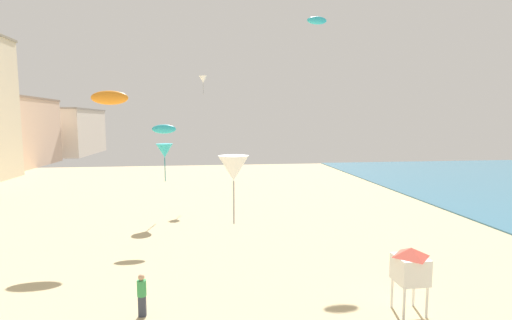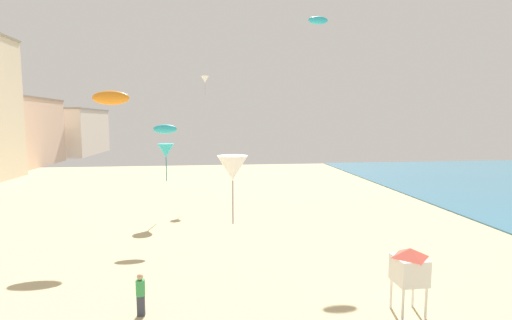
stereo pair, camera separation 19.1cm
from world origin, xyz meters
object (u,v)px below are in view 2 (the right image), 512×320
object	(u,v)px
kite_flyer	(141,292)
kite_orange_parafoil	(111,98)
kite_cyan_parafoil	(318,20)
kite_cyan_parafoil_2	(165,129)
kite_white_delta	(205,79)
kite_white_delta_2	(233,168)
kite_cyan_delta	(166,151)
lifeguard_stand	(410,266)

from	to	relation	value
kite_flyer	kite_orange_parafoil	distance (m)	13.98
kite_cyan_parafoil	kite_cyan_parafoil_2	size ratio (longest dim) A/B	0.90
kite_white_delta	kite_white_delta_2	bearing A→B (deg)	-86.51
kite_flyer	kite_cyan_delta	xyz separation A→B (m)	(-0.71, 15.09, 4.09)
kite_flyer	kite_white_delta_2	distance (m)	5.87
kite_white_delta	kite_orange_parafoil	world-z (taller)	kite_white_delta
lifeguard_stand	kite_cyan_delta	world-z (taller)	kite_cyan_delta
kite_cyan_parafoil_2	kite_cyan_parafoil	bearing A→B (deg)	4.32
kite_flyer	kite_cyan_parafoil	world-z (taller)	kite_cyan_parafoil
kite_flyer	lifeguard_stand	bearing A→B (deg)	-159.08
kite_cyan_parafoil_2	kite_orange_parafoil	bearing A→B (deg)	-170.38
kite_flyer	kite_white_delta_2	xyz separation A→B (m)	(3.56, 1.56, 4.41)
kite_white_delta_2	lifeguard_stand	bearing A→B (deg)	-21.85
kite_flyer	lifeguard_stand	xyz separation A→B (m)	(10.02, -1.03, 0.92)
kite_cyan_parafoil	kite_flyer	bearing A→B (deg)	-129.48
kite_white_delta_2	kite_white_delta	bearing A→B (deg)	93.49
lifeguard_stand	kite_cyan_parafoil	xyz separation A→B (m)	(0.19, 13.43, 12.39)
lifeguard_stand	kite_white_delta	xyz separation A→B (m)	(-7.82, 24.78, 9.45)
kite_white_delta_2	kite_cyan_delta	bearing A→B (deg)	107.50
kite_flyer	kite_white_delta	world-z (taller)	kite_white_delta
kite_white_delta	kite_cyan_parafoil_2	bearing A→B (deg)	-101.73
kite_cyan_delta	kite_white_delta	bearing A→B (deg)	71.42
kite_flyer	kite_cyan_parafoil_2	world-z (taller)	kite_cyan_parafoil_2
kite_white_delta_2	kite_orange_parafoil	bearing A→B (deg)	126.83
kite_cyan_parafoil	kite_cyan_parafoil_2	world-z (taller)	kite_cyan_parafoil
kite_white_delta	kite_cyan_parafoil_2	world-z (taller)	kite_white_delta
kite_white_delta	kite_cyan_delta	bearing A→B (deg)	-108.58
kite_cyan_parafoil_2	kite_orange_parafoil	xyz separation A→B (m)	(-3.24, -0.55, 1.99)
lifeguard_stand	kite_white_delta	size ratio (longest dim) A/B	1.42
lifeguard_stand	kite_orange_parafoil	xyz separation A→B (m)	(-13.58, 12.09, 6.87)
kite_orange_parafoil	kite_cyan_delta	world-z (taller)	kite_orange_parafoil
lifeguard_stand	kite_cyan_parafoil_2	distance (m)	17.04
kite_cyan_parafoil	kite_orange_parafoil	world-z (taller)	kite_cyan_parafoil
lifeguard_stand	kite_cyan_delta	distance (m)	19.62
kite_cyan_delta	lifeguard_stand	bearing A→B (deg)	-56.34
kite_cyan_delta	kite_cyan_parafoil_2	bearing A→B (deg)	-83.64
kite_white_delta	kite_cyan_parafoil	xyz separation A→B (m)	(8.01, -11.34, 2.95)
kite_flyer	lifeguard_stand	world-z (taller)	lifeguard_stand
kite_white_delta	kite_white_delta_2	world-z (taller)	kite_white_delta
lifeguard_stand	kite_white_delta_2	size ratio (longest dim) A/B	0.88
kite_cyan_parafoil_2	lifeguard_stand	bearing A→B (deg)	-50.70
kite_orange_parafoil	kite_white_delta_2	bearing A→B (deg)	-53.17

